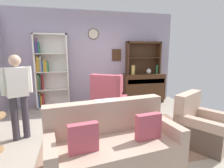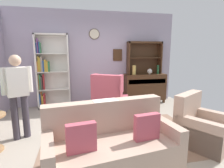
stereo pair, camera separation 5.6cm
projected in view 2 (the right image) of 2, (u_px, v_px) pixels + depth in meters
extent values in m
cube|color=#9E9384|center=(109.00, 132.00, 3.63)|extent=(5.40, 4.60, 0.02)
cube|color=#A399AD|center=(95.00, 59.00, 5.42)|extent=(5.00, 0.06, 2.80)
cylinder|color=beige|center=(94.00, 34.00, 5.24)|extent=(0.28, 0.03, 0.28)
torus|color=#382314|center=(94.00, 34.00, 5.24)|extent=(0.31, 0.02, 0.31)
cube|color=#422816|center=(118.00, 55.00, 5.50)|extent=(0.28, 0.03, 0.36)
cube|color=#846651|center=(123.00, 137.00, 3.38)|extent=(2.96, 1.94, 0.01)
cube|color=silver|center=(37.00, 72.00, 4.95)|extent=(0.04, 0.30, 2.10)
cube|color=silver|center=(69.00, 71.00, 5.13)|extent=(0.04, 0.30, 2.10)
cube|color=silver|center=(51.00, 34.00, 4.85)|extent=(0.90, 0.30, 0.04)
cube|color=silver|center=(55.00, 106.00, 5.22)|extent=(0.90, 0.30, 0.04)
cube|color=silver|center=(54.00, 71.00, 5.18)|extent=(0.90, 0.01, 2.10)
cube|color=silver|center=(54.00, 89.00, 5.13)|extent=(0.86, 0.30, 0.02)
cube|color=#284C8C|center=(41.00, 100.00, 5.08)|extent=(0.03, 0.18, 0.39)
cube|color=#CC7233|center=(42.00, 99.00, 5.08)|extent=(0.02, 0.12, 0.43)
cube|color=gold|center=(43.00, 101.00, 5.10)|extent=(0.03, 0.20, 0.33)
cube|color=#B22D33|center=(45.00, 100.00, 5.10)|extent=(0.04, 0.16, 0.37)
cube|color=silver|center=(53.00, 72.00, 5.04)|extent=(0.86, 0.30, 0.02)
cube|color=#CC7233|center=(39.00, 82.00, 4.99)|extent=(0.02, 0.13, 0.42)
cube|color=#337247|center=(40.00, 82.00, 4.99)|extent=(0.04, 0.18, 0.42)
cube|color=#3F3833|center=(42.00, 83.00, 5.01)|extent=(0.04, 0.23, 0.38)
cube|color=#B22D33|center=(44.00, 82.00, 5.01)|extent=(0.03, 0.12, 0.43)
cube|color=silver|center=(52.00, 54.00, 4.95)|extent=(0.86, 0.30, 0.02)
cube|color=#CC7233|center=(38.00, 67.00, 4.91)|extent=(0.02, 0.13, 0.29)
cube|color=gold|center=(39.00, 64.00, 4.90)|extent=(0.03, 0.13, 0.42)
cube|color=gold|center=(40.00, 65.00, 4.91)|extent=(0.03, 0.14, 0.39)
cube|color=gray|center=(42.00, 64.00, 4.92)|extent=(0.04, 0.14, 0.42)
cube|color=#284C8C|center=(44.00, 66.00, 4.94)|extent=(0.04, 0.18, 0.31)
cube|color=gold|center=(45.00, 66.00, 4.94)|extent=(0.04, 0.17, 0.33)
cube|color=gold|center=(47.00, 66.00, 4.96)|extent=(0.04, 0.22, 0.29)
cube|color=#337247|center=(49.00, 67.00, 4.97)|extent=(0.03, 0.21, 0.28)
cube|color=#284C8C|center=(37.00, 48.00, 4.82)|extent=(0.03, 0.10, 0.28)
cube|color=#723F7F|center=(38.00, 46.00, 4.81)|extent=(0.03, 0.16, 0.40)
cube|color=#284C8C|center=(39.00, 48.00, 4.83)|extent=(0.03, 0.13, 0.31)
cube|color=#337247|center=(40.00, 48.00, 4.84)|extent=(0.02, 0.15, 0.29)
cube|color=#422816|center=(144.00, 87.00, 5.64)|extent=(1.30, 0.45, 0.82)
cube|color=#422816|center=(128.00, 103.00, 5.43)|extent=(0.06, 0.06, 0.10)
cube|color=#422816|center=(164.00, 101.00, 5.68)|extent=(0.06, 0.06, 0.10)
cube|color=#422816|center=(125.00, 100.00, 5.77)|extent=(0.06, 0.06, 0.10)
cube|color=#422816|center=(159.00, 98.00, 6.02)|extent=(0.06, 0.06, 0.10)
cube|color=#352012|center=(147.00, 81.00, 5.40)|extent=(1.20, 0.01, 0.14)
cube|color=#422816|center=(128.00, 58.00, 5.45)|extent=(0.04, 0.26, 1.00)
cube|color=#422816|center=(160.00, 58.00, 5.67)|extent=(0.04, 0.26, 1.00)
cube|color=#422816|center=(145.00, 43.00, 5.47)|extent=(1.10, 0.26, 0.06)
cube|color=#422816|center=(144.00, 58.00, 5.56)|extent=(1.06, 0.26, 0.02)
cube|color=#422816|center=(143.00, 58.00, 5.68)|extent=(1.10, 0.01, 1.00)
cylinder|color=tan|center=(134.00, 70.00, 5.39)|extent=(0.11, 0.11, 0.28)
ellipsoid|color=beige|center=(150.00, 71.00, 5.52)|extent=(0.15, 0.15, 0.17)
cylinder|color=#194223|center=(158.00, 70.00, 5.54)|extent=(0.07, 0.07, 0.28)
cube|color=tan|center=(113.00, 155.00, 2.45)|extent=(1.90, 1.09, 0.42)
cube|color=tan|center=(105.00, 116.00, 2.66)|extent=(1.81, 0.45, 0.48)
cube|color=tan|center=(49.00, 161.00, 2.15)|extent=(0.26, 0.86, 0.60)
cube|color=tan|center=(164.00, 138.00, 2.71)|extent=(0.26, 0.86, 0.60)
cube|color=#B74C5B|center=(81.00, 138.00, 2.11)|extent=(0.37, 0.15, 0.36)
cube|color=#B74C5B|center=(147.00, 127.00, 2.42)|extent=(0.37, 0.15, 0.36)
cube|color=white|center=(105.00, 100.00, 2.62)|extent=(0.38, 0.23, 0.00)
cube|color=tan|center=(203.00, 134.00, 3.09)|extent=(1.05, 1.06, 0.40)
cube|color=tan|center=(188.00, 106.00, 3.22)|extent=(0.73, 0.54, 0.48)
cube|color=tan|center=(197.00, 135.00, 2.87)|extent=(0.52, 0.74, 0.55)
cube|color=tan|center=(210.00, 125.00, 3.28)|extent=(0.52, 0.74, 0.55)
cube|color=#B74C5B|center=(110.00, 104.00, 4.78)|extent=(1.08, 1.09, 0.42)
cube|color=#B74C5B|center=(106.00, 87.00, 4.41)|extent=(0.77, 0.57, 0.63)
cube|color=#B74C5B|center=(120.00, 84.00, 4.32)|extent=(0.23, 0.29, 0.44)
cube|color=#B74C5B|center=(95.00, 83.00, 4.54)|extent=(0.23, 0.29, 0.44)
cylinder|color=#38333D|center=(15.00, 118.00, 3.24)|extent=(0.16, 0.16, 0.82)
cylinder|color=#38333D|center=(26.00, 116.00, 3.35)|extent=(0.16, 0.16, 0.82)
cube|color=silver|center=(17.00, 82.00, 3.17)|extent=(0.39, 0.33, 0.52)
sphere|color=tan|center=(15.00, 60.00, 3.10)|extent=(0.27, 0.27, 0.20)
cylinder|color=silver|center=(3.00, 82.00, 3.04)|extent=(0.11, 0.11, 0.48)
cylinder|color=silver|center=(30.00, 79.00, 3.30)|extent=(0.11, 0.11, 0.48)
cube|color=#422816|center=(116.00, 119.00, 3.20)|extent=(0.80, 0.50, 0.03)
cube|color=#422816|center=(98.00, 138.00, 2.95)|extent=(0.05, 0.05, 0.39)
cube|color=#422816|center=(140.00, 134.00, 3.10)|extent=(0.05, 0.05, 0.39)
cube|color=#422816|center=(95.00, 127.00, 3.37)|extent=(0.05, 0.05, 0.39)
cube|color=#422816|center=(132.00, 124.00, 3.53)|extent=(0.05, 0.05, 0.39)
cube|color=gray|center=(118.00, 119.00, 3.13)|extent=(0.16, 0.10, 0.02)
cube|color=#CC7233|center=(118.00, 118.00, 3.13)|extent=(0.19, 0.15, 0.03)
cube|color=#3F3833|center=(118.00, 116.00, 3.13)|extent=(0.19, 0.10, 0.03)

